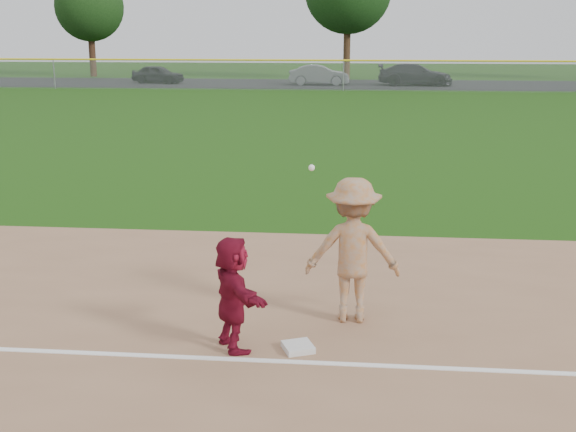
# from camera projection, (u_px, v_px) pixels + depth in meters

# --- Properties ---
(ground) EXTENTS (160.00, 160.00, 0.00)m
(ground) POSITION_uv_depth(u_px,v_px,m) (277.00, 336.00, 9.78)
(ground) COLOR #1C470D
(ground) RESTS_ON ground
(foul_line) EXTENTS (60.00, 0.10, 0.01)m
(foul_line) POSITION_uv_depth(u_px,v_px,m) (270.00, 361.00, 9.00)
(foul_line) COLOR white
(foul_line) RESTS_ON infield_dirt
(parking_asphalt) EXTENTS (120.00, 10.00, 0.01)m
(parking_asphalt) POSITION_uv_depth(u_px,v_px,m) (345.00, 84.00, 54.09)
(parking_asphalt) COLOR black
(parking_asphalt) RESTS_ON ground
(first_base) EXTENTS (0.47, 0.47, 0.08)m
(first_base) POSITION_uv_depth(u_px,v_px,m) (298.00, 347.00, 9.30)
(first_base) COLOR silver
(first_base) RESTS_ON infield_dirt
(base_runner) EXTENTS (1.07, 1.44, 1.51)m
(base_runner) POSITION_uv_depth(u_px,v_px,m) (233.00, 293.00, 9.19)
(base_runner) COLOR maroon
(base_runner) RESTS_ON infield_dirt
(car_left) EXTENTS (4.23, 2.47, 1.35)m
(car_left) POSITION_uv_depth(u_px,v_px,m) (158.00, 74.00, 54.87)
(car_left) COLOR black
(car_left) RESTS_ON parking_asphalt
(car_mid) EXTENTS (4.47, 1.74, 1.45)m
(car_mid) POSITION_uv_depth(u_px,v_px,m) (319.00, 75.00, 53.06)
(car_mid) COLOR #595C60
(car_mid) RESTS_ON parking_asphalt
(car_right) EXTENTS (5.44, 2.33, 1.56)m
(car_right) POSITION_uv_depth(u_px,v_px,m) (415.00, 75.00, 52.55)
(car_right) COLOR black
(car_right) RESTS_ON parking_asphalt
(first_base_play) EXTENTS (1.34, 0.86, 2.31)m
(first_base_play) POSITION_uv_depth(u_px,v_px,m) (353.00, 250.00, 10.06)
(first_base_play) COLOR gray
(first_base_play) RESTS_ON infield_dirt
(outfield_fence) EXTENTS (110.00, 0.12, 110.00)m
(outfield_fence) POSITION_uv_depth(u_px,v_px,m) (344.00, 61.00, 47.81)
(outfield_fence) COLOR #999EA0
(outfield_fence) RESTS_ON ground
(tree_1) EXTENTS (5.80, 5.80, 8.75)m
(tree_1) POSITION_uv_depth(u_px,v_px,m) (89.00, 7.00, 61.41)
(tree_1) COLOR #351E13
(tree_1) RESTS_ON ground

